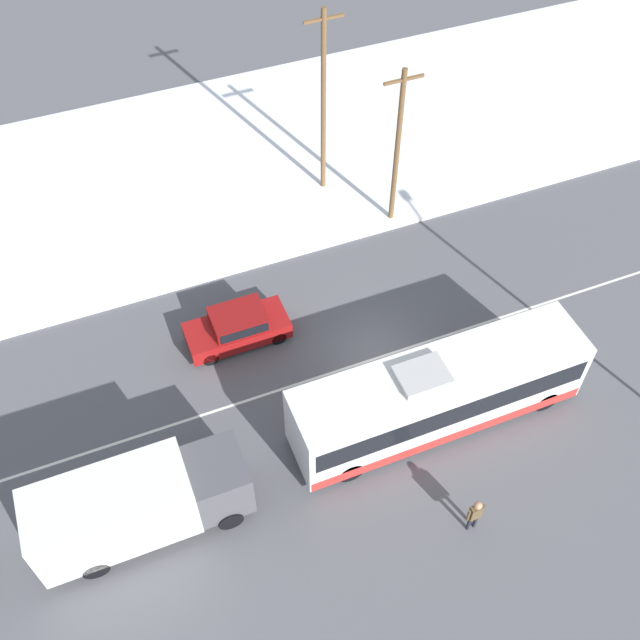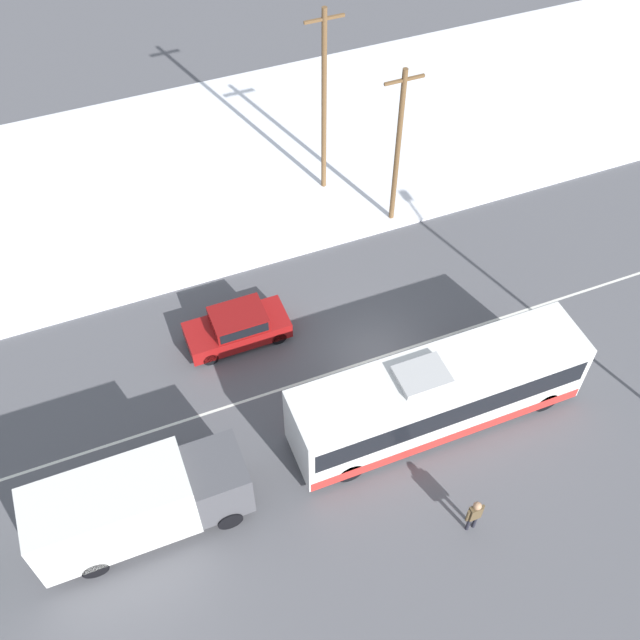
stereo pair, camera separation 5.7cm
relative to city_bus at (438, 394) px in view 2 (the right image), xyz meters
name	(u,v)px [view 2 (the right image)]	position (x,y,z in m)	size (l,w,h in m)	color
ground_plane	(376,358)	(-0.83, 3.43, -1.65)	(120.00, 120.00, 0.00)	#56565B
snow_lot	(263,154)	(-0.83, 17.73, -1.59)	(80.00, 15.23, 0.12)	white
lane_marking_center	(376,358)	(-0.83, 3.43, -1.65)	(60.00, 0.12, 0.00)	silver
city_bus	(438,394)	(0.00, 0.00, 0.00)	(11.16, 2.57, 3.38)	white
box_truck	(135,504)	(-11.31, -0.27, 0.09)	(7.15, 2.30, 3.17)	silver
sedan_car	(238,326)	(-5.72, 6.50, -0.80)	(4.22, 1.80, 1.57)	maroon
pedestrian_at_stop	(475,513)	(-0.84, -4.44, -0.55)	(0.65, 0.29, 1.80)	#23232D
utility_pole_roadside	(398,147)	(3.32, 10.85, 2.55)	(1.80, 0.24, 8.04)	brown
utility_pole_snowlot	(324,103)	(1.17, 14.21, 3.23)	(1.80, 0.24, 9.38)	brown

